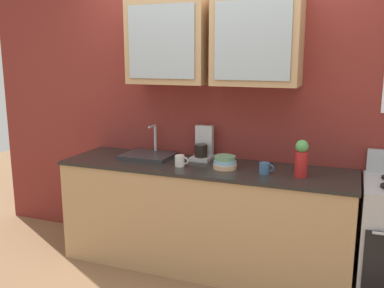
% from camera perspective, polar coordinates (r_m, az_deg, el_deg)
% --- Properties ---
extents(ground_plane, '(10.00, 10.00, 0.00)m').
position_cam_1_polar(ground_plane, '(3.80, 1.51, -15.86)').
color(ground_plane, brown).
extents(back_wall_unit, '(4.73, 0.42, 2.55)m').
position_cam_1_polar(back_wall_unit, '(3.70, 3.47, 6.03)').
color(back_wall_unit, maroon).
rests_on(back_wall_unit, ground_plane).
extents(counter, '(2.41, 0.65, 0.88)m').
position_cam_1_polar(counter, '(3.62, 1.55, -9.65)').
color(counter, tan).
rests_on(counter, ground_plane).
extents(sink_faucet, '(0.43, 0.36, 0.27)m').
position_cam_1_polar(sink_faucet, '(3.78, -5.88, -1.44)').
color(sink_faucet, '#2D2D30').
rests_on(sink_faucet, counter).
extents(bowl_stack, '(0.19, 0.19, 0.10)m').
position_cam_1_polar(bowl_stack, '(3.39, 4.44, -2.49)').
color(bowl_stack, '#E0AD7F').
rests_on(bowl_stack, counter).
extents(vase, '(0.09, 0.09, 0.28)m').
position_cam_1_polar(vase, '(3.23, 14.47, -1.86)').
color(vase, '#B21E1E').
rests_on(vase, counter).
extents(cup_near_sink, '(0.11, 0.08, 0.09)m').
position_cam_1_polar(cup_near_sink, '(3.44, -1.63, -2.27)').
color(cup_near_sink, silver).
rests_on(cup_near_sink, counter).
extents(cup_near_bowls, '(0.11, 0.08, 0.09)m').
position_cam_1_polar(cup_near_bowls, '(3.28, 9.74, -3.21)').
color(cup_near_bowls, '#38608C').
rests_on(cup_near_bowls, counter).
extents(coffee_maker, '(0.17, 0.20, 0.29)m').
position_cam_1_polar(coffee_maker, '(3.67, 1.48, -0.39)').
color(coffee_maker, '#B7B7BC').
rests_on(coffee_maker, counter).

